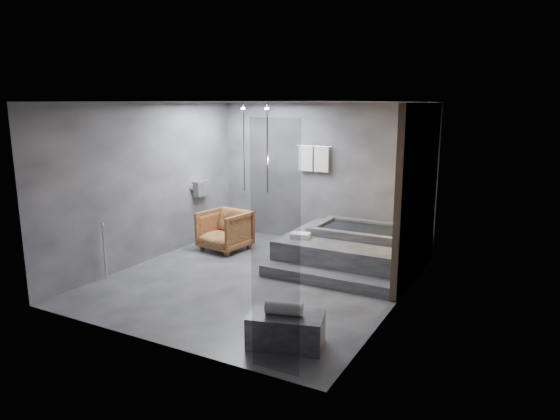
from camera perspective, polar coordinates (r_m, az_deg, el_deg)
The scene contains 7 objects.
room at distance 7.78m, azimuth 0.89°, elevation 4.35°, with size 5.00×5.04×2.82m.
tub_deck at distance 8.92m, azimuth 8.20°, elevation -4.50°, with size 2.20×2.00×0.50m, color #353538.
tub_step at distance 7.92m, azimuth 5.19°, elevation -7.79°, with size 2.20×0.36×0.18m, color #353538.
concrete_bench at distance 5.96m, azimuth 0.68°, elevation -13.58°, with size 0.87×0.48×0.39m, color #303032.
driftwood_chair at distance 9.66m, azimuth -6.33°, elevation -2.32°, with size 0.82×0.85×0.77m, color #492712.
rolled_towel at distance 5.85m, azimuth 0.47°, elevation -11.17°, with size 0.16×0.16×0.43m, color silver.
deck_towel at distance 8.63m, azimuth 2.35°, elevation -2.93°, with size 0.32×0.24×0.09m, color white.
Camera 1 is at (3.94, -6.60, 2.78)m, focal length 32.00 mm.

